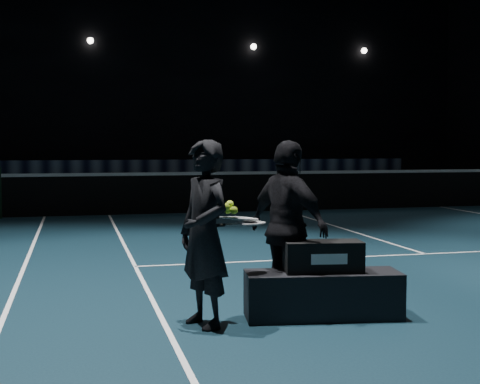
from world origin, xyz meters
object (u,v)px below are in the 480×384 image
object	(u,v)px
player_a	(205,234)
player_b	(288,228)
racket_upper	(243,219)
tennis_balls	(231,208)
racket_lower	(250,223)
player_bench	(323,295)
racket_bag	(323,256)

from	to	relation	value
player_a	player_b	xyz separation A→B (m)	(0.82, 0.22, 0.00)
racket_upper	player_a	bearing A→B (deg)	-178.29
player_a	tennis_balls	distance (m)	0.33
racket_lower	racket_upper	xyz separation A→B (m)	(-0.06, 0.03, 0.04)
player_bench	player_b	size ratio (longest dim) A/B	0.87
racket_lower	player_a	bearing A→B (deg)	180.00
racket_bag	player_a	bearing A→B (deg)	-170.21
player_b	racket_upper	world-z (taller)	player_b
player_bench	tennis_balls	distance (m)	1.16
racket_upper	tennis_balls	bearing A→B (deg)	-170.43
racket_upper	racket_lower	bearing A→B (deg)	-42.66
player_a	racket_lower	bearing A→B (deg)	81.42
player_a	racket_lower	world-z (taller)	player_a
racket_lower	player_bench	bearing A→B (deg)	-22.46
player_a	racket_upper	world-z (taller)	player_a
player_b	racket_upper	size ratio (longest dim) A/B	2.35
player_a	tennis_balls	xyz separation A→B (m)	(0.25, 0.07, 0.20)
player_b	player_a	bearing A→B (deg)	78.48
player_b	tennis_balls	bearing A→B (deg)	77.99
player_bench	player_a	distance (m)	1.24
player_bench	player_a	size ratio (longest dim) A/B	0.87
player_b	tennis_balls	world-z (taller)	player_b
player_a	player_b	bearing A→B (deg)	81.42
player_a	racket_lower	distance (m)	0.45
player_bench	player_a	bearing A→B (deg)	-170.21
player_a	player_bench	bearing A→B (deg)	68.04
racket_upper	racket_bag	bearing A→B (deg)	-27.88
tennis_balls	racket_upper	bearing A→B (deg)	28.40
player_bench	player_b	distance (m)	0.68
player_a	tennis_balls	world-z (taller)	player_a
player_bench	racket_lower	distance (m)	0.93
racket_bag	tennis_balls	distance (m)	0.96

